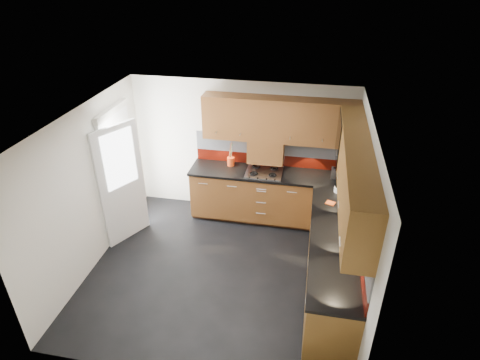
% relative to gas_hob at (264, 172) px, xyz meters
% --- Properties ---
extents(room, '(4.00, 3.80, 2.64)m').
position_rel_gas_hob_xyz_m(room, '(-0.45, -1.47, 0.54)').
color(room, black).
extents(base_cabinets, '(2.70, 3.20, 0.95)m').
position_rel_gas_hob_xyz_m(base_cabinets, '(0.62, -0.75, -0.52)').
color(base_cabinets, brown).
rests_on(base_cabinets, room).
extents(countertop, '(2.72, 3.22, 0.04)m').
position_rel_gas_hob_xyz_m(countertop, '(0.60, -0.77, -0.04)').
color(countertop, black).
rests_on(countertop, base_cabinets).
extents(backsplash, '(2.70, 3.20, 0.54)m').
position_rel_gas_hob_xyz_m(backsplash, '(0.83, -0.54, 0.25)').
color(backsplash, maroon).
rests_on(backsplash, countertop).
extents(upper_cabinets, '(2.50, 3.20, 0.72)m').
position_rel_gas_hob_xyz_m(upper_cabinets, '(0.78, -0.69, 0.88)').
color(upper_cabinets, brown).
rests_on(upper_cabinets, room).
extents(extractor_hood, '(0.60, 0.33, 0.40)m').
position_rel_gas_hob_xyz_m(extractor_hood, '(-0.00, 0.17, 0.32)').
color(extractor_hood, brown).
rests_on(extractor_hood, room).
extents(glass_cabinet, '(0.32, 0.80, 0.66)m').
position_rel_gas_hob_xyz_m(glass_cabinet, '(1.26, -0.40, 0.91)').
color(glass_cabinet, black).
rests_on(glass_cabinet, room).
extents(back_door, '(0.42, 1.19, 2.04)m').
position_rel_gas_hob_xyz_m(back_door, '(-2.23, -0.72, 0.08)').
color(back_door, white).
rests_on(back_door, room).
extents(gas_hob, '(0.61, 0.53, 0.05)m').
position_rel_gas_hob_xyz_m(gas_hob, '(0.00, 0.00, 0.00)').
color(gas_hob, silver).
rests_on(gas_hob, countertop).
extents(utensil_pot, '(0.12, 0.12, 0.44)m').
position_rel_gas_hob_xyz_m(utensil_pot, '(-0.61, 0.16, 0.08)').
color(utensil_pot, '#E04415').
rests_on(utensil_pot, countertop).
extents(toaster, '(0.23, 0.15, 0.17)m').
position_rel_gas_hob_xyz_m(toaster, '(1.22, 0.07, 0.07)').
color(toaster, silver).
rests_on(toaster, countertop).
extents(food_processor, '(0.17, 0.17, 0.28)m').
position_rel_gas_hob_xyz_m(food_processor, '(1.23, -0.39, 0.11)').
color(food_processor, white).
rests_on(food_processor, countertop).
extents(paper_towel, '(0.14, 0.14, 0.27)m').
position_rel_gas_hob_xyz_m(paper_towel, '(1.27, -1.10, 0.12)').
color(paper_towel, white).
rests_on(paper_towel, countertop).
extents(orange_cloth, '(0.16, 0.15, 0.01)m').
position_rel_gas_hob_xyz_m(orange_cloth, '(1.10, -0.76, -0.01)').
color(orange_cloth, '#EF591A').
rests_on(orange_cloth, countertop).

